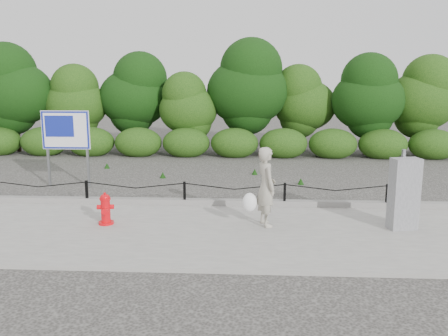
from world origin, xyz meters
TOP-DOWN VIEW (x-y plane):
  - ground at (0.00, 0.00)m, footprint 90.00×90.00m
  - sidewalk at (0.00, -2.00)m, footprint 14.00×4.00m
  - curb at (0.00, 0.05)m, footprint 14.00×0.22m
  - chain_barrier at (0.00, 0.00)m, footprint 10.06×0.06m
  - treeline at (-0.03, 8.94)m, footprint 20.49×3.61m
  - fire_hydrant at (-1.51, -1.65)m, footprint 0.38×0.40m
  - pedestrian at (1.96, -1.55)m, footprint 0.80×0.73m
  - utility_cabinet at (4.87, -1.61)m, footprint 0.64×0.47m
  - advertising_sign at (-3.80, 2.16)m, footprint 1.42×0.13m

SIDE VIEW (x-z plane):
  - ground at x=0.00m, z-range 0.00..0.00m
  - sidewalk at x=0.00m, z-range 0.00..0.08m
  - curb at x=0.00m, z-range 0.08..0.22m
  - fire_hydrant at x=-1.51m, z-range 0.06..0.77m
  - chain_barrier at x=0.00m, z-range 0.16..0.76m
  - utility_cabinet at x=4.87m, z-range 0.00..1.68m
  - pedestrian at x=1.96m, z-range 0.06..1.78m
  - advertising_sign at x=-3.80m, z-range 0.47..2.75m
  - treeline at x=-0.03m, z-range 0.14..4.87m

